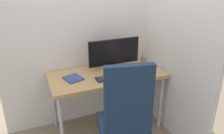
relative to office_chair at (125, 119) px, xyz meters
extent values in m
plane|color=gray|center=(0.09, 0.69, -0.59)|extent=(8.00, 8.00, 0.00)
cube|color=white|center=(0.09, 1.03, 0.81)|extent=(2.42, 0.04, 2.80)
cube|color=white|center=(0.79, 0.54, 0.81)|extent=(0.04, 1.69, 2.80)
cube|color=tan|center=(0.09, 0.69, 0.15)|extent=(1.36, 0.63, 0.04)
cylinder|color=silver|center=(-0.53, 0.43, -0.23)|extent=(0.04, 0.04, 0.71)
cylinder|color=silver|center=(0.71, 0.43, -0.23)|extent=(0.04, 0.04, 0.71)
cylinder|color=silver|center=(-0.53, 0.94, -0.23)|extent=(0.04, 0.04, 0.71)
cylinder|color=silver|center=(0.71, 0.94, -0.23)|extent=(0.04, 0.04, 0.71)
cube|color=navy|center=(0.02, 0.09, -0.16)|extent=(0.55, 0.53, 0.12)
cube|color=navy|center=(-0.03, -0.12, 0.25)|extent=(0.43, 0.16, 0.71)
cube|color=black|center=(0.22, 0.77, 0.18)|extent=(0.21, 0.17, 0.01)
cube|color=black|center=(0.22, 0.78, 0.21)|extent=(0.04, 0.02, 0.06)
cube|color=black|center=(0.22, 0.79, 0.39)|extent=(0.64, 0.02, 0.32)
cube|color=black|center=(0.22, 0.77, 0.39)|extent=(0.62, 0.01, 0.29)
cube|color=black|center=(0.10, 0.55, 0.18)|extent=(0.39, 0.13, 0.02)
cube|color=#333338|center=(0.10, 0.55, 0.19)|extent=(0.36, 0.11, 0.00)
ellipsoid|color=black|center=(0.51, 0.55, 0.19)|extent=(0.08, 0.10, 0.04)
cylinder|color=slate|center=(0.64, 0.79, 0.22)|extent=(0.07, 0.07, 0.09)
cylinder|color=#B2B5BA|center=(0.63, 0.79, 0.28)|extent=(0.03, 0.01, 0.12)
cylinder|color=#B2B5BA|center=(0.64, 0.79, 0.28)|extent=(0.03, 0.01, 0.12)
torus|color=#333338|center=(0.64, 0.79, 0.23)|extent=(0.03, 0.04, 0.01)
cylinder|color=red|center=(0.63, 0.80, 0.26)|extent=(0.02, 0.01, 0.12)
cube|color=#334C8C|center=(-0.32, 0.69, 0.18)|extent=(0.23, 0.24, 0.02)
camera|label=1|loc=(-0.80, -1.63, 1.30)|focal=36.76mm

